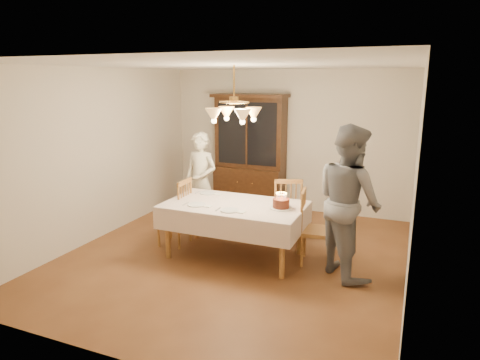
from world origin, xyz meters
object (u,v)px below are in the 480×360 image
at_px(birthday_cake, 281,204).
at_px(dining_table, 234,209).
at_px(china_hutch, 250,154).
at_px(chair_far_side, 287,212).
at_px(elderly_woman, 201,182).

bearing_deg(birthday_cake, dining_table, -176.84).
bearing_deg(china_hutch, birthday_cake, -59.63).
xyz_separation_m(dining_table, chair_far_side, (0.50, 0.87, -0.24)).
bearing_deg(china_hutch, elderly_woman, -102.18).
xyz_separation_m(dining_table, china_hutch, (-0.65, 2.25, 0.36)).
xyz_separation_m(china_hutch, chair_far_side, (1.14, -1.39, -0.60)).
height_order(chair_far_side, birthday_cake, chair_far_side).
distance_m(dining_table, birthday_cake, 0.67).
height_order(dining_table, elderly_woman, elderly_woman).
bearing_deg(chair_far_side, dining_table, -119.83).
xyz_separation_m(chair_far_side, elderly_woman, (-1.45, -0.04, 0.36)).
height_order(china_hutch, elderly_woman, china_hutch).
relative_size(chair_far_side, elderly_woman, 0.62).
relative_size(china_hutch, elderly_woman, 1.35).
bearing_deg(dining_table, china_hutch, 105.98).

